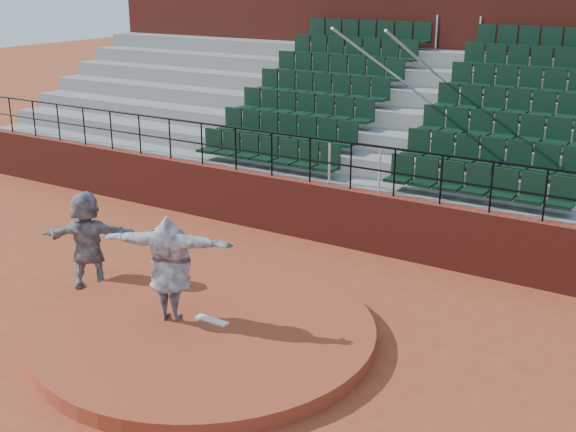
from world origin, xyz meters
name	(u,v)px	position (x,y,z in m)	size (l,w,h in m)	color
ground	(207,338)	(0.00, 0.00, 0.00)	(90.00, 90.00, 0.00)	#9C4023
pitchers_mound	(207,332)	(0.00, 0.00, 0.12)	(5.50, 5.50, 0.25)	#9E3D23
pitching_rubber	(212,320)	(0.00, 0.15, 0.27)	(0.60, 0.15, 0.03)	white
boundary_wall	(349,218)	(0.00, 5.00, 0.65)	(24.00, 0.30, 1.30)	maroon
wall_railing	(351,156)	(0.00, 5.00, 2.03)	(24.04, 0.05, 1.03)	black
seating_deck	(417,149)	(0.00, 8.64, 1.45)	(24.00, 5.97, 4.63)	gray
press_box_facade	(474,51)	(0.00, 12.60, 3.55)	(24.00, 3.00, 7.10)	maroon
pitcher	(170,268)	(-0.63, -0.10, 1.14)	(2.19, 0.60, 1.79)	black
fielder	(88,240)	(-3.16, 0.49, 0.94)	(1.75, 0.56, 1.89)	black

